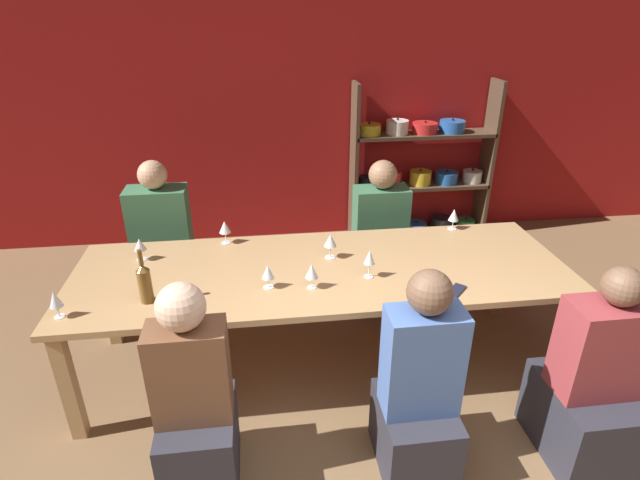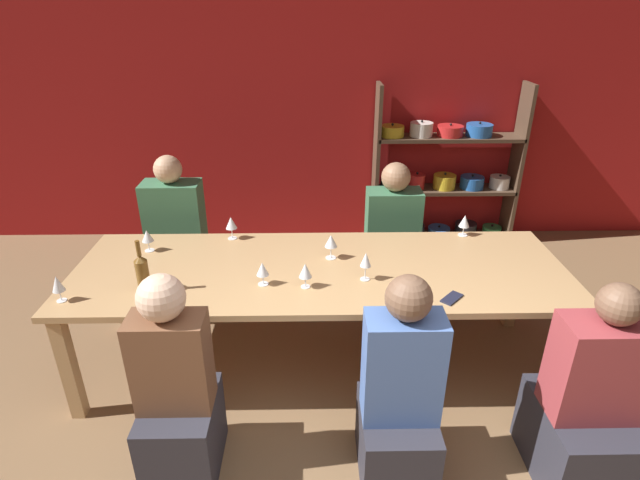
# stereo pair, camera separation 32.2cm
# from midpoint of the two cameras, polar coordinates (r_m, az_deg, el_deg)

# --- Properties ---
(wall_back_red) EXTENTS (8.80, 0.06, 2.70)m
(wall_back_red) POSITION_cam_midpoint_polar(r_m,az_deg,el_deg) (5.13, -2.78, 14.78)
(wall_back_red) COLOR #A31919
(wall_back_red) RESTS_ON ground_plane
(shelf_unit) EXTENTS (1.46, 0.30, 1.62)m
(shelf_unit) POSITION_cam_midpoint_polar(r_m,az_deg,el_deg) (5.32, 9.56, 6.97)
(shelf_unit) COLOR #4C3828
(shelf_unit) RESTS_ON ground_plane
(dining_table) EXTENTS (3.15, 1.07, 0.77)m
(dining_table) POSITION_cam_midpoint_polar(r_m,az_deg,el_deg) (3.23, -2.63, -4.30)
(dining_table) COLOR tan
(dining_table) RESTS_ON ground_plane
(wine_bottle_green) EXTENTS (0.08, 0.08, 0.33)m
(wine_bottle_green) POSITION_cam_midpoint_polar(r_m,az_deg,el_deg) (3.02, -22.35, -4.58)
(wine_bottle_green) COLOR brown
(wine_bottle_green) RESTS_ON dining_table
(wine_glass_red_a) EXTENTS (0.07, 0.07, 0.18)m
(wine_glass_red_a) POSITION_cam_midpoint_polar(r_m,az_deg,el_deg) (3.04, 2.67, -2.14)
(wine_glass_red_a) COLOR white
(wine_glass_red_a) RESTS_ON dining_table
(wine_glass_red_b) EXTENTS (0.08, 0.08, 0.17)m
(wine_glass_red_b) POSITION_cam_midpoint_polar(r_m,az_deg,el_deg) (3.27, -1.63, -0.19)
(wine_glass_red_b) COLOR white
(wine_glass_red_b) RESTS_ON dining_table
(wine_glass_white_a) EXTENTS (0.08, 0.08, 0.16)m
(wine_glass_white_a) POSITION_cam_midpoint_polar(r_m,az_deg,el_deg) (3.79, 12.72, 2.68)
(wine_glass_white_a) COLOR white
(wine_glass_white_a) RESTS_ON dining_table
(wine_glass_white_b) EXTENTS (0.08, 0.08, 0.17)m
(wine_glass_white_b) POSITION_cam_midpoint_polar(r_m,az_deg,el_deg) (3.57, -13.39, 1.33)
(wine_glass_white_b) COLOR white
(wine_glass_white_b) RESTS_ON dining_table
(wine_glass_empty_a) EXTENTS (0.08, 0.08, 0.15)m
(wine_glass_empty_a) POSITION_cam_midpoint_polar(r_m,az_deg,el_deg) (3.51, -22.42, -0.58)
(wine_glass_empty_a) COLOR white
(wine_glass_empty_a) RESTS_ON dining_table
(wine_glass_red_c) EXTENTS (0.07, 0.07, 0.16)m
(wine_glass_red_c) POSITION_cam_midpoint_polar(r_m,az_deg,el_deg) (3.10, -30.73, -5.99)
(wine_glass_red_c) COLOR white
(wine_glass_red_c) RESTS_ON dining_table
(wine_glass_red_d) EXTENTS (0.08, 0.08, 0.16)m
(wine_glass_red_d) POSITION_cam_midpoint_polar(r_m,az_deg,el_deg) (2.94, -4.10, -3.71)
(wine_glass_red_d) COLOR white
(wine_glass_red_d) RESTS_ON dining_table
(wine_glass_empty_b) EXTENTS (0.07, 0.07, 0.15)m
(wine_glass_empty_b) POSITION_cam_midpoint_polar(r_m,az_deg,el_deg) (2.97, -9.08, -3.75)
(wine_glass_empty_b) COLOR white
(wine_glass_empty_b) RESTS_ON dining_table
(cell_phone) EXTENTS (0.15, 0.16, 0.01)m
(cell_phone) POSITION_cam_midpoint_polar(r_m,az_deg,el_deg) (3.02, 12.39, -5.72)
(cell_phone) COLOR #1E2338
(cell_phone) RESTS_ON dining_table
(person_near_a) EXTENTS (0.37, 0.47, 1.20)m
(person_near_a) POSITION_cam_midpoint_polar(r_m,az_deg,el_deg) (2.76, -17.46, -18.45)
(person_near_a) COLOR #2D2D38
(person_near_a) RESTS_ON ground_plane
(person_far_a) EXTENTS (0.45, 0.57, 1.26)m
(person_far_a) POSITION_cam_midpoint_polar(r_m,az_deg,el_deg) (4.23, -19.40, -2.03)
(person_far_a) COLOR #2D2D38
(person_far_a) RESTS_ON ground_plane
(person_near_b) EXTENTS (0.44, 0.56, 1.18)m
(person_near_b) POSITION_cam_midpoint_polar(r_m,az_deg,el_deg) (3.09, 25.91, -15.36)
(person_near_b) COLOR #2D2D38
(person_near_b) RESTS_ON ground_plane
(person_far_b) EXTENTS (0.44, 0.54, 1.19)m
(person_far_b) POSITION_cam_midpoint_polar(r_m,az_deg,el_deg) (4.23, 4.60, -0.85)
(person_far_b) COLOR #2D2D38
(person_far_b) RESTS_ON ground_plane
(person_near_c) EXTENTS (0.38, 0.48, 1.21)m
(person_near_c) POSITION_cam_midpoint_polar(r_m,az_deg,el_deg) (2.74, 7.69, -17.69)
(person_near_c) COLOR #2D2D38
(person_near_c) RESTS_ON ground_plane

